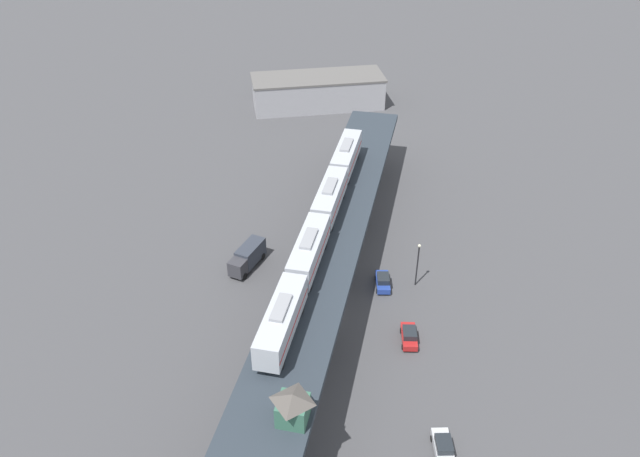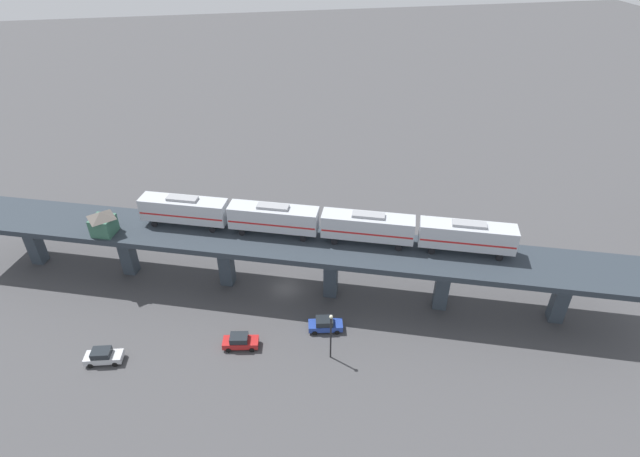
# 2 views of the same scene
# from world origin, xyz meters

# --- Properties ---
(ground_plane) EXTENTS (400.00, 400.00, 0.00)m
(ground_plane) POSITION_xyz_m (0.00, 0.00, 0.00)
(ground_plane) COLOR #424244
(elevated_viaduct) EXTENTS (38.86, 89.46, 8.46)m
(elevated_viaduct) POSITION_xyz_m (-0.07, -0.18, 7.24)
(elevated_viaduct) COLOR #283039
(elevated_viaduct) RESTS_ON ground
(subway_train) EXTENTS (19.39, 47.84, 4.45)m
(subway_train) POSITION_xyz_m (0.28, 4.95, 11.00)
(subway_train) COLOR #ADB2BA
(subway_train) RESTS_ON elevated_viaduct
(signal_hut) EXTENTS (4.12, 4.12, 3.40)m
(signal_hut) POSITION_xyz_m (-5.90, -23.65, 10.26)
(signal_hut) COLOR #33604C
(signal_hut) RESTS_ON elevated_viaduct
(street_car_red) EXTENTS (2.49, 4.63, 1.89)m
(street_car_red) POSITION_xyz_m (9.97, -6.81, 0.94)
(street_car_red) COLOR #AD1E1E
(street_car_red) RESTS_ON ground
(street_car_silver) EXTENTS (2.31, 4.57, 1.89)m
(street_car_silver) POSITION_xyz_m (9.49, -23.10, 0.94)
(street_car_silver) COLOR #B7BABF
(street_car_silver) RESTS_ON ground
(street_car_blue) EXTENTS (2.41, 4.60, 1.89)m
(street_car_blue) POSITION_xyz_m (8.96, 4.08, 0.94)
(street_car_blue) COLOR #233D93
(street_car_blue) RESTS_ON ground
(delivery_truck) EXTENTS (5.75, 7.29, 3.20)m
(delivery_truck) POSITION_xyz_m (-9.46, 11.02, 1.76)
(delivery_truck) COLOR #333338
(delivery_truck) RESTS_ON ground
(street_lamp) EXTENTS (0.44, 0.44, 6.94)m
(street_lamp) POSITION_xyz_m (13.58, 3.87, 4.11)
(street_lamp) COLOR black
(street_lamp) RESTS_ON ground
(warehouse_building) EXTENTS (28.90, 11.18, 6.80)m
(warehouse_building) POSITION_xyz_m (7.80, 67.27, 3.41)
(warehouse_building) COLOR #99999E
(warehouse_building) RESTS_ON ground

